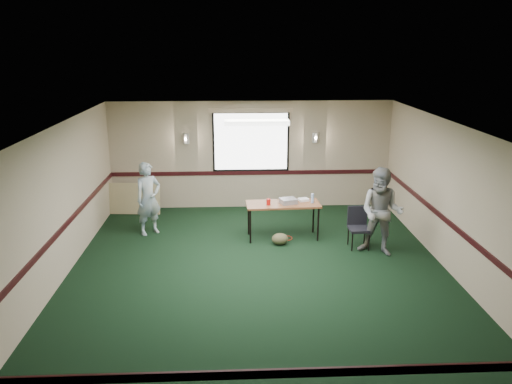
{
  "coord_description": "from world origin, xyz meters",
  "views": [
    {
      "loc": [
        -0.45,
        -8.21,
        4.07
      ],
      "look_at": [
        0.0,
        1.3,
        1.2
      ],
      "focal_mm": 35.0,
      "sensor_mm": 36.0,
      "label": 1
    }
  ],
  "objects_px": {
    "folding_table": "(283,206)",
    "conference_chair": "(358,224)",
    "person_left": "(148,199)",
    "person_right": "(381,212)",
    "projector": "(288,201)"
  },
  "relations": [
    {
      "from": "projector",
      "to": "person_right",
      "type": "relative_size",
      "value": 0.19
    },
    {
      "from": "folding_table",
      "to": "conference_chair",
      "type": "xyz_separation_m",
      "value": [
        1.5,
        -0.53,
        -0.23
      ]
    },
    {
      "from": "conference_chair",
      "to": "person_right",
      "type": "relative_size",
      "value": 0.48
    },
    {
      "from": "folding_table",
      "to": "person_right",
      "type": "bearing_deg",
      "value": -29.61
    },
    {
      "from": "folding_table",
      "to": "person_left",
      "type": "relative_size",
      "value": 0.99
    },
    {
      "from": "projector",
      "to": "person_left",
      "type": "xyz_separation_m",
      "value": [
        -3.01,
        0.41,
        -0.03
      ]
    },
    {
      "from": "folding_table",
      "to": "projector",
      "type": "bearing_deg",
      "value": -8.83
    },
    {
      "from": "folding_table",
      "to": "conference_chair",
      "type": "bearing_deg",
      "value": -21.95
    },
    {
      "from": "conference_chair",
      "to": "person_left",
      "type": "relative_size",
      "value": 0.52
    },
    {
      "from": "projector",
      "to": "person_left",
      "type": "height_order",
      "value": "person_left"
    },
    {
      "from": "person_left",
      "to": "person_right",
      "type": "xyz_separation_m",
      "value": [
        4.74,
        -1.33,
        0.08
      ]
    },
    {
      "from": "folding_table",
      "to": "projector",
      "type": "relative_size",
      "value": 4.86
    },
    {
      "from": "conference_chair",
      "to": "person_right",
      "type": "height_order",
      "value": "person_right"
    },
    {
      "from": "projector",
      "to": "person_left",
      "type": "bearing_deg",
      "value": 155.1
    },
    {
      "from": "person_right",
      "to": "person_left",
      "type": "bearing_deg",
      "value": -168.58
    }
  ]
}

